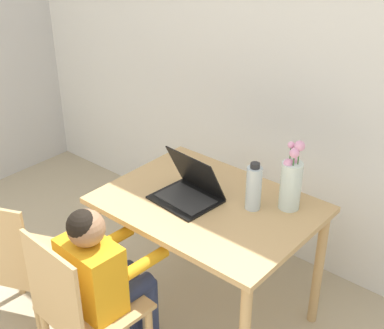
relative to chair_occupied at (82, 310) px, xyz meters
The scene contains 8 objects.
wall_back 1.71m from the chair_occupied, 84.49° to the left, with size 6.40×0.05×2.50m.
dining_table 0.75m from the chair_occupied, 78.22° to the left, with size 1.04×0.76×0.72m.
chair_occupied is the anchor object (origin of this frame).
chair_spare 0.53m from the chair_occupied, behind, with size 0.53×0.53×0.85m.
person_seated 0.19m from the chair_occupied, 86.65° to the left, with size 0.32×0.44×0.94m.
laptop 0.76m from the chair_occupied, 86.00° to the left, with size 0.33×0.29×0.24m.
flower_vase 1.12m from the chair_occupied, 63.07° to the left, with size 0.10×0.10×0.36m.
water_bottle 0.96m from the chair_occupied, 67.23° to the left, with size 0.08×0.08×0.24m.
Camera 1 is at (1.38, -0.31, 2.13)m, focal length 50.00 mm.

